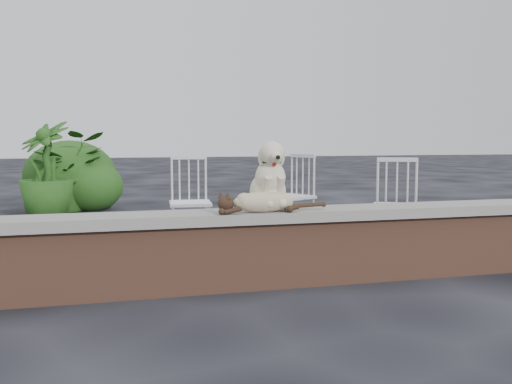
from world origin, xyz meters
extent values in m
plane|color=black|center=(0.00, 0.00, 0.00)|extent=(60.00, 60.00, 0.00)
cube|color=brown|center=(0.00, 0.00, 0.25)|extent=(6.00, 0.30, 0.50)
cube|color=slate|center=(0.00, 0.00, 0.54)|extent=(6.20, 0.40, 0.08)
imported|color=#264E16|center=(-1.65, 4.99, 0.62)|extent=(1.41, 1.33, 1.23)
imported|color=#264E16|center=(-1.88, 4.19, 0.68)|extent=(1.07, 1.07, 1.36)
ellipsoid|color=#264E16|center=(-1.63, 5.40, 0.52)|extent=(1.46, 1.34, 1.15)
ellipsoid|color=#264E16|center=(-1.33, 5.09, 0.37)|extent=(1.05, 0.97, 0.84)
camera|label=1|loc=(-1.04, -4.01, 1.12)|focal=39.08mm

